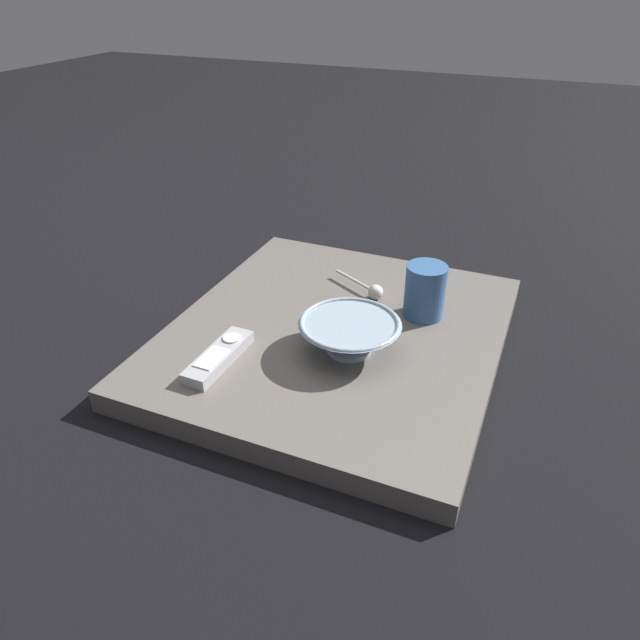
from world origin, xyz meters
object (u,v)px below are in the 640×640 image
Objects in this scene: coffee_mug at (425,291)px; teaspoon at (372,290)px; tv_remote_near at (219,357)px; cereal_bowl at (350,334)px.

teaspoon is at bearing -104.46° from coffee_mug.
tv_remote_near is at bearing -44.54° from coffee_mug.
coffee_mug reaches higher than cereal_bowl.
coffee_mug reaches higher than teaspoon.
cereal_bowl is at bearing 121.31° from tv_remote_near.
cereal_bowl reaches higher than tv_remote_near.
cereal_bowl is at bearing -27.72° from coffee_mug.
coffee_mug is at bearing 152.28° from cereal_bowl.
cereal_bowl is 1.10× the size of tv_remote_near.
coffee_mug is 0.38m from tv_remote_near.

